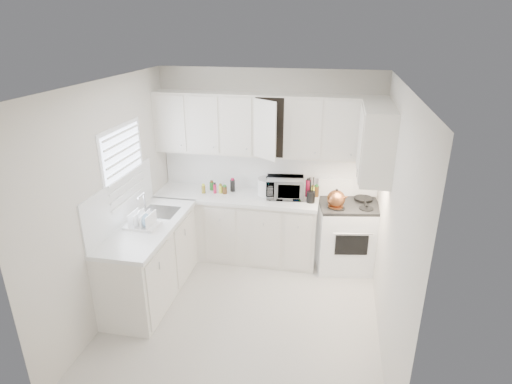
% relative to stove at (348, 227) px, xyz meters
% --- Properties ---
extents(floor, '(3.20, 3.20, 0.00)m').
position_rel_stove_xyz_m(floor, '(-1.13, -1.31, -0.60)').
color(floor, '#BAB3AA').
rests_on(floor, ground).
extents(ceiling, '(3.20, 3.20, 0.00)m').
position_rel_stove_xyz_m(ceiling, '(-1.13, -1.31, 2.00)').
color(ceiling, white).
rests_on(ceiling, ground).
extents(wall_back, '(3.00, 0.00, 3.00)m').
position_rel_stove_xyz_m(wall_back, '(-1.13, 0.29, 0.70)').
color(wall_back, beige).
rests_on(wall_back, ground).
extents(wall_front, '(3.00, 0.00, 3.00)m').
position_rel_stove_xyz_m(wall_front, '(-1.13, -2.91, 0.70)').
color(wall_front, beige).
rests_on(wall_front, ground).
extents(wall_left, '(0.00, 3.20, 3.20)m').
position_rel_stove_xyz_m(wall_left, '(-2.63, -1.31, 0.70)').
color(wall_left, beige).
rests_on(wall_left, ground).
extents(wall_right, '(0.00, 3.20, 3.20)m').
position_rel_stove_xyz_m(wall_right, '(0.37, -1.31, 0.70)').
color(wall_right, beige).
rests_on(wall_right, ground).
extents(window_blinds, '(0.06, 0.96, 1.06)m').
position_rel_stove_xyz_m(window_blinds, '(-2.61, -0.96, 0.95)').
color(window_blinds, white).
rests_on(window_blinds, wall_left).
extents(lower_cabinets_back, '(2.22, 0.60, 0.90)m').
position_rel_stove_xyz_m(lower_cabinets_back, '(-1.52, -0.01, -0.15)').
color(lower_cabinets_back, beige).
rests_on(lower_cabinets_back, floor).
extents(lower_cabinets_left, '(0.60, 1.60, 0.90)m').
position_rel_stove_xyz_m(lower_cabinets_left, '(-2.33, -1.11, -0.15)').
color(lower_cabinets_left, beige).
rests_on(lower_cabinets_left, floor).
extents(countertop_back, '(2.24, 0.64, 0.05)m').
position_rel_stove_xyz_m(countertop_back, '(-1.52, -0.02, 0.33)').
color(countertop_back, silver).
rests_on(countertop_back, lower_cabinets_back).
extents(countertop_left, '(0.64, 1.62, 0.05)m').
position_rel_stove_xyz_m(countertop_left, '(-2.32, -1.11, 0.33)').
color(countertop_left, silver).
rests_on(countertop_left, lower_cabinets_left).
extents(backsplash_back, '(2.98, 0.02, 0.55)m').
position_rel_stove_xyz_m(backsplash_back, '(-1.13, 0.28, 0.63)').
color(backsplash_back, silver).
rests_on(backsplash_back, wall_back).
extents(backsplash_left, '(0.02, 1.60, 0.55)m').
position_rel_stove_xyz_m(backsplash_left, '(-2.62, -1.11, 0.63)').
color(backsplash_left, silver).
rests_on(backsplash_left, wall_left).
extents(upper_cabinets_back, '(3.00, 0.33, 0.80)m').
position_rel_stove_xyz_m(upper_cabinets_back, '(-1.13, 0.13, 0.90)').
color(upper_cabinets_back, beige).
rests_on(upper_cabinets_back, wall_back).
extents(upper_cabinets_right, '(0.33, 0.90, 0.80)m').
position_rel_stove_xyz_m(upper_cabinets_right, '(0.20, -0.49, 0.90)').
color(upper_cabinets_right, beige).
rests_on(upper_cabinets_right, wall_right).
extents(sink, '(0.42, 0.38, 0.30)m').
position_rel_stove_xyz_m(sink, '(-2.32, -0.76, 0.47)').
color(sink, gray).
rests_on(sink, countertop_left).
extents(stove, '(0.87, 0.76, 1.19)m').
position_rel_stove_xyz_m(stove, '(0.00, 0.00, 0.00)').
color(stove, white).
rests_on(stove, floor).
extents(tea_kettle, '(0.36, 0.33, 0.26)m').
position_rel_stove_xyz_m(tea_kettle, '(-0.18, -0.16, 0.47)').
color(tea_kettle, '#9E512B').
rests_on(tea_kettle, stove).
extents(frying_pan, '(0.29, 0.44, 0.04)m').
position_rel_stove_xyz_m(frying_pan, '(0.18, 0.16, 0.37)').
color(frying_pan, black).
rests_on(frying_pan, stove).
extents(microwave, '(0.52, 0.33, 0.33)m').
position_rel_stove_xyz_m(microwave, '(-0.86, 0.02, 0.52)').
color(microwave, gray).
rests_on(microwave, countertop_back).
extents(rice_cooker, '(0.33, 0.33, 0.27)m').
position_rel_stove_xyz_m(rice_cooker, '(-1.11, 0.08, 0.49)').
color(rice_cooker, white).
rests_on(rice_cooker, countertop_back).
extents(paper_towel, '(0.12, 0.12, 0.27)m').
position_rel_stove_xyz_m(paper_towel, '(-1.07, 0.14, 0.49)').
color(paper_towel, white).
rests_on(paper_towel, countertop_back).
extents(utensil_crock, '(0.15, 0.15, 0.36)m').
position_rel_stove_xyz_m(utensil_crock, '(-0.51, -0.09, 0.53)').
color(utensil_crock, black).
rests_on(utensil_crock, countertop_back).
extents(dish_rack, '(0.38, 0.29, 0.20)m').
position_rel_stove_xyz_m(dish_rack, '(-2.36, -1.18, 0.45)').
color(dish_rack, white).
rests_on(dish_rack, countertop_left).
extents(spice_left_0, '(0.06, 0.06, 0.13)m').
position_rel_stove_xyz_m(spice_left_0, '(-1.98, 0.11, 0.42)').
color(spice_left_0, olive).
rests_on(spice_left_0, countertop_back).
extents(spice_left_1, '(0.06, 0.06, 0.13)m').
position_rel_stove_xyz_m(spice_left_1, '(-1.91, 0.02, 0.42)').
color(spice_left_1, '#28782A').
rests_on(spice_left_1, countertop_back).
extents(spice_left_2, '(0.06, 0.06, 0.13)m').
position_rel_stove_xyz_m(spice_left_2, '(-1.83, 0.11, 0.42)').
color(spice_left_2, '#B3173F').
rests_on(spice_left_2, countertop_back).
extents(spice_left_3, '(0.06, 0.06, 0.13)m').
position_rel_stove_xyz_m(spice_left_3, '(-1.76, 0.02, 0.42)').
color(spice_left_3, '#CDDF34').
rests_on(spice_left_3, countertop_back).
extents(spice_left_4, '(0.06, 0.06, 0.13)m').
position_rel_stove_xyz_m(spice_left_4, '(-1.68, 0.11, 0.42)').
color(spice_left_4, '#563618').
rests_on(spice_left_4, countertop_back).
extents(spice_left_5, '(0.06, 0.06, 0.13)m').
position_rel_stove_xyz_m(spice_left_5, '(-1.61, 0.02, 0.42)').
color(spice_left_5, black).
rests_on(spice_left_5, countertop_back).
extents(sauce_right_0, '(0.06, 0.06, 0.19)m').
position_rel_stove_xyz_m(sauce_right_0, '(-0.55, 0.15, 0.45)').
color(sauce_right_0, '#B3173F').
rests_on(sauce_right_0, countertop_back).
extents(sauce_right_1, '(0.06, 0.06, 0.19)m').
position_rel_stove_xyz_m(sauce_right_1, '(-0.50, 0.09, 0.45)').
color(sauce_right_1, '#CDDF34').
rests_on(sauce_right_1, countertop_back).
extents(sauce_right_2, '(0.06, 0.06, 0.19)m').
position_rel_stove_xyz_m(sauce_right_2, '(-0.44, 0.15, 0.45)').
color(sauce_right_2, '#563618').
rests_on(sauce_right_2, countertop_back).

